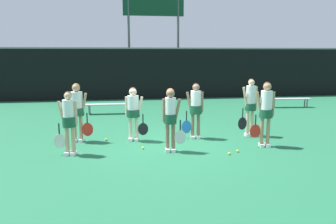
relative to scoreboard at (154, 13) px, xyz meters
name	(u,v)px	position (x,y,z in m)	size (l,w,h in m)	color
ground_plane	(169,144)	(-0.73, -11.20, -4.97)	(140.00, 140.00, 0.00)	#216642
fence_windscreen	(144,73)	(-0.73, -1.47, -3.50)	(60.00, 0.08, 2.91)	black
scoreboard	(154,13)	(0.00, 0.00, 0.00)	(3.64, 0.15, 6.35)	#515156
bench_courtside	(109,105)	(-2.55, -6.03, -4.58)	(2.08, 0.39, 0.44)	#B2B2B7
bench_far	(290,99)	(6.04, -5.51, -4.58)	(1.99, 0.53, 0.44)	#B2B2B7
player_0	(69,119)	(-3.36, -11.81, -4.02)	(0.63, 0.34, 1.64)	tan
player_1	(171,115)	(-0.77, -11.88, -3.98)	(0.62, 0.32, 1.68)	#8C664C
player_2	(266,109)	(1.89, -11.78, -3.89)	(0.66, 0.36, 1.81)	tan
player_3	(77,107)	(-3.32, -10.51, -3.94)	(0.68, 0.40, 1.72)	tan
player_4	(133,109)	(-1.69, -10.65, -4.02)	(0.66, 0.38, 1.60)	beige
player_5	(196,106)	(0.18, -10.62, -3.97)	(0.66, 0.37, 1.70)	#8C664C
player_6	(250,103)	(1.93, -10.59, -3.91)	(0.62, 0.34, 1.80)	beige
tennis_ball_0	(238,151)	(0.96, -12.21, -4.93)	(0.07, 0.07, 0.07)	#CCE033
tennis_ball_1	(106,139)	(-2.52, -10.53, -4.93)	(0.07, 0.07, 0.07)	#CCE033
tennis_ball_2	(239,126)	(2.07, -9.32, -4.93)	(0.06, 0.06, 0.06)	#CCE033
tennis_ball_3	(143,148)	(-1.49, -11.57, -4.93)	(0.06, 0.06, 0.06)	#CCE033
tennis_ball_4	(229,153)	(0.67, -12.40, -4.93)	(0.07, 0.07, 0.07)	#CCE033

